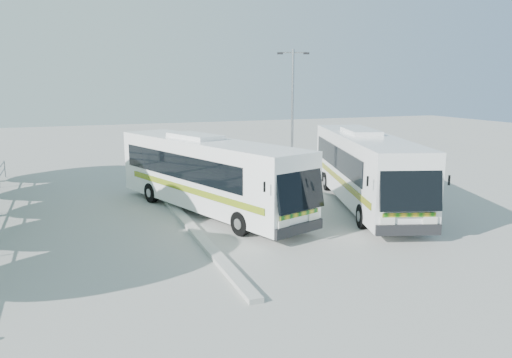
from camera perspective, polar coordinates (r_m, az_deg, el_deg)
name	(u,v)px	position (r m, az deg, el deg)	size (l,w,h in m)	color
ground	(257,230)	(18.98, 0.10, -5.83)	(100.00, 100.00, 0.00)	#9C9C97
kerb_divider	(185,220)	(20.16, -8.09, -4.70)	(0.40, 16.00, 0.15)	#B2B2AD
coach_main	(208,173)	(21.27, -5.52, 0.68)	(5.78, 11.28, 3.10)	white
coach_adjacent	(365,167)	(22.91, 12.37, 1.32)	(5.58, 11.56, 3.17)	white
lamppost	(292,109)	(28.40, 4.19, 8.02)	(1.72, 0.76, 7.27)	#97999F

